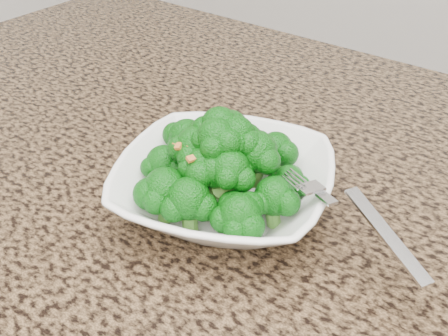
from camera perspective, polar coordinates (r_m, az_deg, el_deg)
The scene contains 5 objects.
granite_counter at distance 0.52m, azimuth 9.24°, elevation -13.08°, with size 1.64×1.04×0.03m, color brown.
bowl at distance 0.58m, azimuth 0.00°, elevation -1.90°, with size 0.22×0.22×0.05m, color white.
broccoli_pile at distance 0.54m, azimuth 0.00°, elevation 3.61°, with size 0.19×0.19×0.07m, color #0A5B0B, non-canonical shape.
garlic_topping at distance 0.52m, azimuth 0.00°, elevation 7.43°, with size 0.12×0.12×0.01m, color orange, non-canonical shape.
fork at distance 0.51m, azimuth 10.75°, elevation -3.21°, with size 0.18×0.03×0.01m, color silver, non-canonical shape.
Camera 1 is at (0.15, -0.03, 1.26)m, focal length 45.00 mm.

